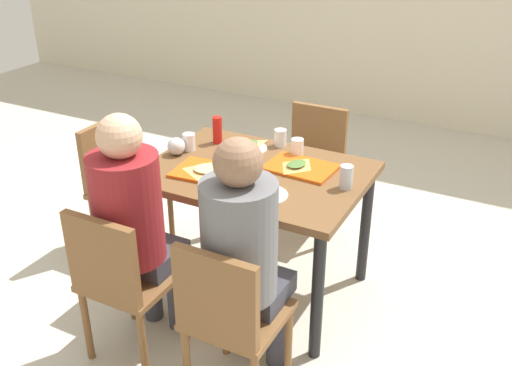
# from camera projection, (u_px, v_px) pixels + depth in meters

# --- Properties ---
(ground_plane) EXTENTS (10.00, 10.00, 0.02)m
(ground_plane) POSITION_uv_depth(u_px,v_px,m) (256.00, 288.00, 3.43)
(ground_plane) COLOR beige
(main_table) EXTENTS (1.16, 0.85, 0.76)m
(main_table) POSITION_uv_depth(u_px,v_px,m) (256.00, 187.00, 3.13)
(main_table) COLOR brown
(main_table) RESTS_ON ground_plane
(chair_near_left) EXTENTS (0.40, 0.40, 0.84)m
(chair_near_left) POSITION_uv_depth(u_px,v_px,m) (120.00, 277.00, 2.68)
(chair_near_left) COLOR brown
(chair_near_left) RESTS_ON ground_plane
(chair_near_right) EXTENTS (0.40, 0.40, 0.84)m
(chair_near_right) POSITION_uv_depth(u_px,v_px,m) (228.00, 314.00, 2.44)
(chair_near_right) COLOR brown
(chair_near_right) RESTS_ON ground_plane
(chair_far_side) EXTENTS (0.40, 0.40, 0.84)m
(chair_far_side) POSITION_uv_depth(u_px,v_px,m) (312.00, 161.00, 3.85)
(chair_far_side) COLOR brown
(chair_far_side) RESTS_ON ground_plane
(chair_left_end) EXTENTS (0.40, 0.40, 0.84)m
(chair_left_end) POSITION_uv_depth(u_px,v_px,m) (118.00, 179.00, 3.60)
(chair_left_end) COLOR brown
(chair_left_end) RESTS_ON ground_plane
(person_in_red) EXTENTS (0.32, 0.42, 1.25)m
(person_in_red) POSITION_uv_depth(u_px,v_px,m) (134.00, 217.00, 2.68)
(person_in_red) COLOR #383842
(person_in_red) RESTS_ON ground_plane
(person_in_brown_jacket) EXTENTS (0.32, 0.42, 1.25)m
(person_in_brown_jacket) POSITION_uv_depth(u_px,v_px,m) (244.00, 249.00, 2.44)
(person_in_brown_jacket) COLOR #383842
(person_in_brown_jacket) RESTS_ON ground_plane
(tray_red_near) EXTENTS (0.38, 0.29, 0.02)m
(tray_red_near) POSITION_uv_depth(u_px,v_px,m) (209.00, 172.00, 3.05)
(tray_red_near) COLOR #D85914
(tray_red_near) RESTS_ON main_table
(tray_red_far) EXTENTS (0.37, 0.28, 0.02)m
(tray_red_far) POSITION_uv_depth(u_px,v_px,m) (301.00, 167.00, 3.10)
(tray_red_far) COLOR #D85914
(tray_red_far) RESTS_ON main_table
(paper_plate_center) EXTENTS (0.22, 0.22, 0.01)m
(paper_plate_center) POSITION_uv_depth(u_px,v_px,m) (248.00, 148.00, 3.34)
(paper_plate_center) COLOR white
(paper_plate_center) RESTS_ON main_table
(paper_plate_near_edge) EXTENTS (0.22, 0.22, 0.01)m
(paper_plate_near_edge) POSITION_uv_depth(u_px,v_px,m) (265.00, 195.00, 2.83)
(paper_plate_near_edge) COLOR white
(paper_plate_near_edge) RESTS_ON main_table
(pizza_slice_a) EXTENTS (0.23, 0.22, 0.02)m
(pizza_slice_a) POSITION_uv_depth(u_px,v_px,m) (207.00, 170.00, 3.03)
(pizza_slice_a) COLOR #DBAD60
(pizza_slice_a) RESTS_ON tray_red_near
(pizza_slice_b) EXTENTS (0.15, 0.19, 0.02)m
(pizza_slice_b) POSITION_uv_depth(u_px,v_px,m) (297.00, 165.00, 3.09)
(pizza_slice_b) COLOR tan
(pizza_slice_b) RESTS_ON tray_red_far
(pizza_slice_c) EXTENTS (0.22, 0.26, 0.02)m
(pizza_slice_c) POSITION_uv_depth(u_px,v_px,m) (246.00, 145.00, 3.36)
(pizza_slice_c) COLOR #DBAD60
(pizza_slice_c) RESTS_ON paper_plate_center
(plastic_cup_a) EXTENTS (0.07, 0.07, 0.10)m
(plastic_cup_a) POSITION_uv_depth(u_px,v_px,m) (280.00, 138.00, 3.36)
(plastic_cup_a) COLOR white
(plastic_cup_a) RESTS_ON main_table
(plastic_cup_b) EXTENTS (0.07, 0.07, 0.10)m
(plastic_cup_b) POSITION_uv_depth(u_px,v_px,m) (226.00, 191.00, 2.76)
(plastic_cup_b) COLOR white
(plastic_cup_b) RESTS_ON main_table
(plastic_cup_c) EXTENTS (0.07, 0.07, 0.10)m
(plastic_cup_c) POSITION_uv_depth(u_px,v_px,m) (189.00, 142.00, 3.30)
(plastic_cup_c) COLOR white
(plastic_cup_c) RESTS_ON main_table
(plastic_cup_d) EXTENTS (0.07, 0.07, 0.10)m
(plastic_cup_d) POSITION_uv_depth(u_px,v_px,m) (297.00, 147.00, 3.23)
(plastic_cup_d) COLOR white
(plastic_cup_d) RESTS_ON main_table
(soda_can) EXTENTS (0.07, 0.07, 0.12)m
(soda_can) POSITION_uv_depth(u_px,v_px,m) (346.00, 177.00, 2.87)
(soda_can) COLOR #B7BCC6
(soda_can) RESTS_ON main_table
(condiment_bottle) EXTENTS (0.06, 0.06, 0.16)m
(condiment_bottle) POSITION_uv_depth(u_px,v_px,m) (217.00, 130.00, 3.39)
(condiment_bottle) COLOR red
(condiment_bottle) RESTS_ON main_table
(foil_bundle) EXTENTS (0.10, 0.10, 0.10)m
(foil_bundle) POSITION_uv_depth(u_px,v_px,m) (176.00, 146.00, 3.25)
(foil_bundle) COLOR silver
(foil_bundle) RESTS_ON main_table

